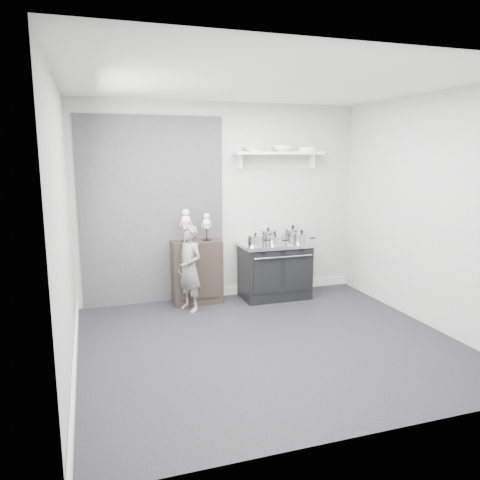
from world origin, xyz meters
The scene contains 16 objects.
ground centered at (0.00, 0.00, 0.00)m, with size 4.00×4.00×0.00m, color black.
room_shell centered at (-0.09, 0.15, 1.64)m, with size 4.02×3.62×2.71m.
wall_shelf centered at (0.80, 1.68, 2.01)m, with size 1.30×0.26×0.24m.
stove centered at (0.68, 1.48, 0.40)m, with size 0.98×0.61×0.79m.
side_cabinet centered at (-0.42, 1.61, 0.43)m, with size 0.66×0.38×0.85m, color black.
child centered at (-0.58, 1.30, 0.56)m, with size 0.41×0.27×1.12m, color slate.
pot_front_left centered at (0.35, 1.38, 0.86)m, with size 0.30×0.22×0.18m.
pot_back_left centered at (0.61, 1.57, 0.87)m, with size 0.32×0.23×0.20m.
pot_back_right centered at (0.98, 1.56, 0.88)m, with size 0.35×0.27×0.22m.
pot_front_right centered at (1.00, 1.31, 0.86)m, with size 0.33×0.24×0.19m.
pot_front_center centered at (0.62, 1.32, 0.85)m, with size 0.29×0.20×0.16m.
skeleton_full centered at (-0.55, 1.61, 1.11)m, with size 0.14×0.09×0.51m, color silver, non-canonical shape.
skeleton_torso centered at (-0.27, 1.61, 1.07)m, with size 0.12×0.08×0.43m, color silver, non-canonical shape.
bowl_large centered at (0.43, 1.67, 2.08)m, with size 0.29×0.29×0.07m, color white.
bowl_small centered at (0.85, 1.67, 2.08)m, with size 0.26×0.26×0.08m, color white.
plate_stack centered at (1.23, 1.67, 2.07)m, with size 0.25×0.25×0.06m, color white.
Camera 1 is at (-1.77, -4.45, 2.03)m, focal length 35.00 mm.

